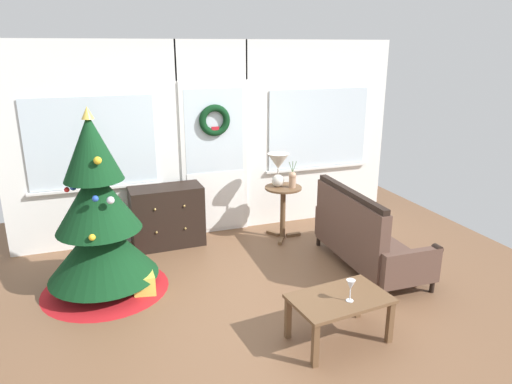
# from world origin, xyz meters

# --- Properties ---
(ground_plane) EXTENTS (6.76, 6.76, 0.00)m
(ground_plane) POSITION_xyz_m (0.00, 0.00, 0.00)
(ground_plane) COLOR brown
(back_wall_with_door) EXTENTS (5.20, 0.19, 2.55)m
(back_wall_with_door) POSITION_xyz_m (0.00, 2.08, 1.28)
(back_wall_with_door) COLOR white
(back_wall_with_door) RESTS_ON ground
(christmas_tree) EXTENTS (1.31, 1.31, 1.93)m
(christmas_tree) POSITION_xyz_m (-1.54, 0.85, 0.72)
(christmas_tree) COLOR #4C331E
(christmas_tree) RESTS_ON ground
(dresser_cabinet) EXTENTS (0.91, 0.46, 0.78)m
(dresser_cabinet) POSITION_xyz_m (-0.71, 1.79, 0.39)
(dresser_cabinet) COLOR black
(dresser_cabinet) RESTS_ON ground
(settee_sofa) EXTENTS (0.75, 1.61, 0.96)m
(settee_sofa) POSITION_xyz_m (1.28, 0.37, 0.38)
(settee_sofa) COLOR black
(settee_sofa) RESTS_ON ground
(side_table) EXTENTS (0.50, 0.48, 0.71)m
(side_table) POSITION_xyz_m (0.77, 1.50, 0.51)
(side_table) COLOR brown
(side_table) RESTS_ON ground
(table_lamp) EXTENTS (0.28, 0.28, 0.44)m
(table_lamp) POSITION_xyz_m (0.71, 1.54, 1.00)
(table_lamp) COLOR silver
(table_lamp) RESTS_ON side_table
(flower_vase) EXTENTS (0.11, 0.10, 0.35)m
(flower_vase) POSITION_xyz_m (0.87, 1.44, 0.83)
(flower_vase) COLOR tan
(flower_vase) RESTS_ON side_table
(coffee_table) EXTENTS (0.89, 0.61, 0.42)m
(coffee_table) POSITION_xyz_m (0.34, -0.78, 0.36)
(coffee_table) COLOR brown
(coffee_table) RESTS_ON ground
(wine_glass) EXTENTS (0.08, 0.08, 0.20)m
(wine_glass) POSITION_xyz_m (0.38, -0.86, 0.56)
(wine_glass) COLOR silver
(wine_glass) RESTS_ON coffee_table
(gift_box) EXTENTS (0.22, 0.20, 0.22)m
(gift_box) POSITION_xyz_m (-1.17, 0.60, 0.11)
(gift_box) COLOR #D8C64C
(gift_box) RESTS_ON ground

